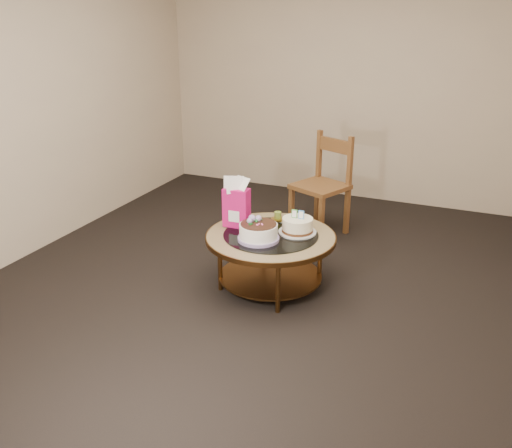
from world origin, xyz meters
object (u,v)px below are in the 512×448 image
at_px(decorated_cake, 258,233).
at_px(cream_cake, 298,226).
at_px(coffee_table, 271,244).
at_px(gift_bag, 236,202).
at_px(dining_chair, 323,185).

height_order(decorated_cake, cream_cake, cream_cake).
bearing_deg(coffee_table, cream_cake, 32.41).
height_order(cream_cake, gift_bag, gift_bag).
xyz_separation_m(coffee_table, decorated_cake, (-0.05, -0.14, 0.14)).
distance_m(decorated_cake, dining_chair, 1.42).
relative_size(coffee_table, decorated_cake, 3.22).
distance_m(decorated_cake, cream_cake, 0.34).
distance_m(coffee_table, cream_cake, 0.25).
relative_size(coffee_table, dining_chair, 1.05).
bearing_deg(gift_bag, dining_chair, 72.37).
height_order(coffee_table, gift_bag, gift_bag).
distance_m(coffee_table, decorated_cake, 0.20).
height_order(cream_cake, dining_chair, dining_chair).
bearing_deg(dining_chair, gift_bag, -82.17).
bearing_deg(dining_chair, decorated_cake, -69.47).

